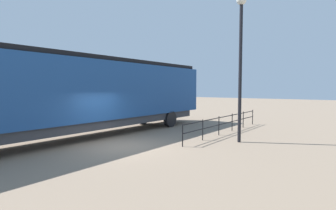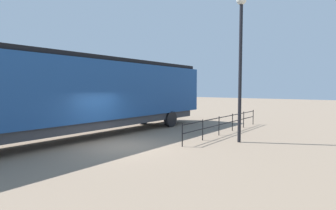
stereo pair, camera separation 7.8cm
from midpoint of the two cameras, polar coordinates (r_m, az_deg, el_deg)
ground_plane at (r=12.49m, az=-10.30°, el=-8.65°), size 120.00×120.00×0.00m
locomotive at (r=15.15m, az=-15.40°, el=2.61°), size 2.81×17.80×4.30m
lamp_post at (r=13.54m, az=15.12°, el=12.29°), size 0.48×0.48×7.07m
platform_fence at (r=16.06m, az=12.13°, el=-3.41°), size 0.05×9.27×1.07m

